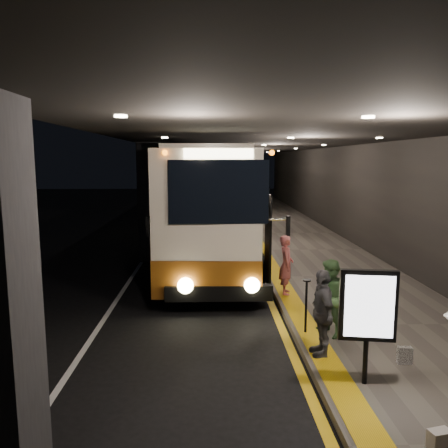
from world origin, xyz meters
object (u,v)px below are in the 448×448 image
object	(u,v)px
bag_polka	(405,355)
stanchion_post	(306,307)
coach_main	(215,208)
coach_second	(213,189)
passenger_boarding	(286,265)
coach_third	(213,180)
passenger_waiting_green	(330,298)
passenger_waiting_grey	(322,313)
info_sign	(368,308)
bag_plain	(439,443)

from	to	relation	value
bag_polka	stanchion_post	bearing A→B (deg)	135.05
coach_main	coach_second	bearing A→B (deg)	92.67
passenger_boarding	bag_polka	world-z (taller)	passenger_boarding
coach_second	coach_third	world-z (taller)	coach_second
coach_second	bag_polka	distance (m)	23.65
passenger_waiting_green	stanchion_post	distance (m)	0.55
passenger_waiting_grey	coach_third	bearing A→B (deg)	179.54
passenger_boarding	passenger_waiting_grey	xyz separation A→B (m)	(0.01, -3.75, 0.01)
passenger_waiting_grey	stanchion_post	bearing A→B (deg)	-179.91
info_sign	bag_polka	bearing A→B (deg)	43.50
stanchion_post	bag_polka	bearing A→B (deg)	-44.95
passenger_waiting_green	passenger_waiting_grey	size ratio (longest dim) A/B	0.98
coach_second	passenger_boarding	world-z (taller)	coach_second
coach_main	coach_second	distance (m)	14.15
coach_third	passenger_waiting_green	bearing A→B (deg)	-82.81
passenger_boarding	passenger_waiting_grey	bearing A→B (deg)	-171.62
coach_second	coach_third	distance (m)	14.78
info_sign	bag_plain	bearing A→B (deg)	-71.98
coach_main	info_sign	size ratio (longest dim) A/B	6.85
coach_second	passenger_waiting_green	world-z (taller)	coach_second
passenger_waiting_green	info_sign	bearing A→B (deg)	-18.93
coach_main	stanchion_post	world-z (taller)	coach_main
coach_second	info_sign	xyz separation A→B (m)	(2.32, -24.06, -0.31)
bag_polka	bag_plain	distance (m)	2.54
coach_third	coach_main	bearing A→B (deg)	-86.37
coach_main	passenger_boarding	world-z (taller)	coach_main
coach_third	coach_second	bearing A→B (deg)	-86.63
bag_polka	coach_second	bearing A→B (deg)	97.99
coach_main	coach_third	distance (m)	28.93
bag_polka	stanchion_post	xyz separation A→B (m)	(-1.47, 1.47, 0.42)
passenger_waiting_green	coach_second	bearing A→B (deg)	165.56
coach_third	info_sign	size ratio (longest dim) A/B	5.86
coach_second	passenger_boarding	size ratio (longest dim) A/B	7.20
passenger_boarding	passenger_waiting_green	size ratio (longest dim) A/B	1.00
bag_plain	stanchion_post	distance (m)	4.02
stanchion_post	passenger_boarding	bearing A→B (deg)	88.94
passenger_boarding	bag_polka	xyz separation A→B (m)	(1.42, -4.17, -0.65)
coach_third	bag_polka	world-z (taller)	coach_third
bag_plain	info_sign	bearing A→B (deg)	99.49
passenger_waiting_grey	bag_plain	distance (m)	3.04
passenger_waiting_grey	stanchion_post	xyz separation A→B (m)	(-0.06, 1.05, -0.25)
passenger_boarding	passenger_waiting_grey	size ratio (longest dim) A/B	0.99
coach_second	bag_polka	xyz separation A→B (m)	(3.28, -23.38, -1.45)
bag_plain	info_sign	xyz separation A→B (m)	(-0.30, 1.78, 1.12)
info_sign	passenger_boarding	bearing A→B (deg)	103.89
coach_main	passenger_boarding	size ratio (longest dim) A/B	8.09
bag_polka	bag_plain	bearing A→B (deg)	-105.22
info_sign	coach_main	bearing A→B (deg)	111.66
coach_third	bag_polka	xyz separation A→B (m)	(3.15, -38.16, -1.36)
coach_main	bag_polka	distance (m)	9.93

